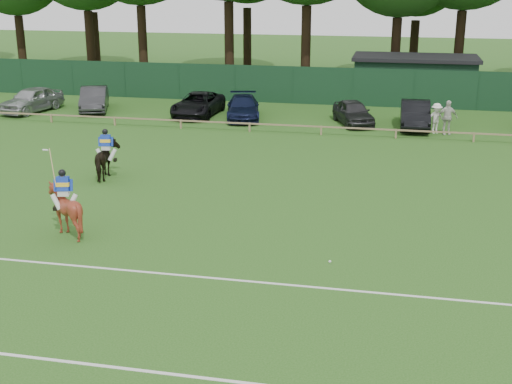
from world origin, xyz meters
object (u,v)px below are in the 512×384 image
(spectator_left, at_px, (436,118))
(sedan_silver, at_px, (32,100))
(suv_black, at_px, (198,104))
(sedan_navy, at_px, (243,107))
(horse_chestnut, at_px, (65,210))
(estate_black, at_px, (415,115))
(sedan_grey, at_px, (94,99))
(utility_shed, at_px, (414,78))
(horse_dark, at_px, (107,160))
(spectator_mid, at_px, (447,117))
(hatch_grey, at_px, (353,112))
(polo_ball, at_px, (330,262))

(spectator_left, bearing_deg, sedan_silver, 153.88)
(suv_black, bearing_deg, sedan_navy, -5.55)
(horse_chestnut, bearing_deg, estate_black, -134.90)
(sedan_grey, xyz_separation_m, sedan_navy, (9.89, -0.52, -0.07))
(utility_shed, bearing_deg, sedan_silver, -158.72)
(horse_dark, distance_m, sedan_grey, 15.69)
(horse_chestnut, relative_size, spectator_left, 1.05)
(spectator_mid, bearing_deg, sedan_grey, 163.45)
(horse_chestnut, height_order, suv_black, horse_chestnut)
(spectator_mid, bearing_deg, hatch_grey, 152.25)
(hatch_grey, bearing_deg, sedan_navy, 156.79)
(sedan_grey, bearing_deg, spectator_left, -26.49)
(polo_ball, bearing_deg, hatch_grey, 92.18)
(horse_dark, distance_m, suv_black, 13.90)
(sedan_navy, bearing_deg, suv_black, 160.11)
(horse_dark, height_order, sedan_silver, horse_dark)
(suv_black, xyz_separation_m, polo_ball, (10.35, -20.96, -0.66))
(suv_black, bearing_deg, sedan_silver, -172.92)
(estate_black, xyz_separation_m, utility_shed, (-0.00, 9.13, 0.78))
(sedan_silver, distance_m, suv_black, 10.71)
(sedan_silver, xyz_separation_m, sedan_grey, (3.72, 1.15, -0.03))
(suv_black, relative_size, hatch_grey, 1.23)
(sedan_grey, relative_size, suv_black, 0.91)
(sedan_navy, distance_m, estate_black, 10.16)
(sedan_silver, xyz_separation_m, spectator_mid, (25.42, -1.22, 0.16))
(sedan_navy, bearing_deg, sedan_silver, 170.01)
(estate_black, bearing_deg, sedan_silver, 179.50)
(suv_black, height_order, spectator_left, spectator_left)
(suv_black, bearing_deg, estate_black, -2.21)
(polo_ball, bearing_deg, sedan_grey, 129.34)
(polo_ball, bearing_deg, horse_chestnut, 176.35)
(sedan_silver, distance_m, hatch_grey, 20.24)
(sedan_grey, bearing_deg, polo_ball, -71.24)
(sedan_navy, relative_size, estate_black, 1.02)
(horse_chestnut, bearing_deg, utility_shed, -126.16)
(spectator_left, distance_m, utility_shed, 10.37)
(horse_dark, relative_size, sedan_navy, 0.40)
(horse_chestnut, xyz_separation_m, sedan_navy, (1.54, 20.01, -0.19))
(sedan_silver, relative_size, hatch_grey, 1.12)
(sedan_silver, distance_m, utility_shed, 25.50)
(sedan_navy, bearing_deg, sedan_grey, 164.35)
(hatch_grey, xyz_separation_m, utility_shed, (3.51, 8.84, 0.84))
(hatch_grey, bearing_deg, suv_black, 155.14)
(horse_chestnut, relative_size, sedan_silver, 0.38)
(estate_black, bearing_deg, sedan_navy, 176.30)
(horse_dark, height_order, sedan_grey, horse_dark)
(horse_chestnut, relative_size, sedan_grey, 0.38)
(hatch_grey, relative_size, polo_ball, 45.52)
(horse_dark, height_order, estate_black, horse_dark)
(sedan_navy, height_order, spectator_mid, spectator_mid)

